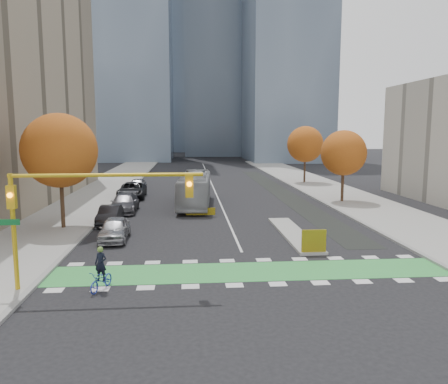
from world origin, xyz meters
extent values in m
plane|color=black|center=(0.00, 0.00, 0.00)|extent=(300.00, 300.00, 0.00)
cube|color=gray|center=(-13.50, 20.00, 0.07)|extent=(7.00, 120.00, 0.15)
cube|color=gray|center=(13.50, 20.00, 0.07)|extent=(7.00, 120.00, 0.15)
cube|color=gray|center=(-10.00, 20.00, 0.07)|extent=(0.30, 120.00, 0.16)
cube|color=gray|center=(10.00, 20.00, 0.07)|extent=(0.30, 120.00, 0.16)
cube|color=green|center=(0.00, 1.50, 0.01)|extent=(20.00, 3.00, 0.01)
cube|color=silver|center=(0.00, 40.00, 0.01)|extent=(0.15, 70.00, 0.01)
cube|color=black|center=(7.50, 30.00, 0.01)|extent=(2.50, 50.00, 0.01)
cube|color=gray|center=(4.00, 9.00, 0.08)|extent=(1.60, 10.00, 0.16)
cube|color=yellow|center=(4.00, 4.20, 0.80)|extent=(1.40, 0.12, 1.30)
cube|color=#47566B|center=(-18.00, 90.00, 35.00)|extent=(22.00, 22.00, 70.00)
cube|color=#47566B|center=(20.00, 85.00, 30.00)|extent=(18.00, 24.00, 60.00)
cube|color=#47566B|center=(-4.00, 140.00, 40.00)|extent=(26.00, 26.00, 80.00)
cylinder|color=#332114|center=(-12.00, 12.00, 2.62)|extent=(0.28, 0.28, 5.25)
sphere|color=#9A3312|center=(-12.00, 12.00, 5.62)|extent=(5.20, 5.20, 5.20)
cylinder|color=#332114|center=(12.00, 22.00, 2.27)|extent=(0.28, 0.28, 4.55)
sphere|color=#9A3312|center=(12.00, 22.00, 4.88)|extent=(4.40, 4.40, 4.40)
cylinder|color=#332114|center=(12.50, 38.00, 2.45)|extent=(0.28, 0.28, 4.90)
sphere|color=#9A3312|center=(12.50, 38.00, 5.25)|extent=(4.80, 4.80, 4.80)
cylinder|color=#BF9914|center=(-10.50, -0.50, 2.60)|extent=(0.20, 0.20, 5.20)
cylinder|color=#BF9914|center=(-6.50, -0.50, 5.10)|extent=(8.20, 0.16, 0.16)
cube|color=#BF9914|center=(-10.50, -0.50, 4.20)|extent=(0.35, 0.28, 1.00)
sphere|color=orange|center=(-10.50, -0.68, 4.30)|extent=(0.22, 0.22, 0.22)
cube|color=#BF9914|center=(-3.00, -0.50, 4.60)|extent=(0.35, 0.28, 1.00)
sphere|color=orange|center=(-3.00, -0.68, 4.70)|extent=(0.22, 0.22, 0.22)
cube|color=#0C5926|center=(-10.50, -0.90, 3.20)|extent=(0.85, 0.04, 0.25)
imported|color=#212F99|center=(-6.91, -0.50, 0.45)|extent=(1.14, 1.81, 0.90)
imported|color=black|center=(-6.91, -0.50, 1.21)|extent=(0.65, 0.53, 1.52)
sphere|color=#597F2D|center=(-6.91, -0.50, 1.84)|extent=(0.26, 0.26, 0.26)
imported|color=#989C9F|center=(-2.47, 21.22, 1.57)|extent=(3.41, 11.41, 3.14)
imported|color=#A0A1A6|center=(-7.82, 8.51, 0.73)|extent=(1.79, 4.32, 1.46)
imported|color=black|center=(-9.00, 13.51, 0.69)|extent=(1.47, 4.21, 1.39)
imported|color=#49484D|center=(-8.62, 18.51, 0.78)|extent=(2.21, 5.39, 1.56)
imported|color=black|center=(-9.00, 26.60, 0.82)|extent=(2.85, 5.95, 1.64)
imported|color=gray|center=(-9.00, 31.60, 0.76)|extent=(1.96, 4.54, 1.53)
camera|label=1|loc=(-3.01, -19.38, 6.96)|focal=35.00mm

